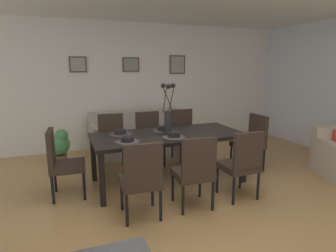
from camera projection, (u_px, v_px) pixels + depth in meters
ground_plane at (191, 214)px, 3.36m from camera, size 9.00×9.00×0.00m
back_wall_panel at (126, 86)px, 6.06m from camera, size 9.00×0.10×2.60m
dining_table at (168, 138)px, 4.20m from camera, size 2.20×0.99×0.74m
dining_chair_near_left at (141, 177)px, 3.17m from camera, size 0.47×0.47×0.92m
dining_chair_near_right at (112, 139)px, 4.80m from camera, size 0.46×0.46×0.92m
dining_chair_far_left at (195, 169)px, 3.41m from camera, size 0.47×0.47×0.92m
dining_chair_far_right at (149, 136)px, 5.04m from camera, size 0.45×0.45×0.92m
dining_chair_mid_left at (242, 162)px, 3.67m from camera, size 0.45×0.45×0.92m
dining_chair_mid_right at (184, 132)px, 5.31m from camera, size 0.45×0.45×0.92m
dining_chair_head_west at (61, 160)px, 3.72m from camera, size 0.47×0.47×0.92m
dining_chair_head_east at (252, 139)px, 4.77m from camera, size 0.45×0.45×0.92m
centerpiece_vase at (168, 115)px, 4.13m from camera, size 0.21×0.23×0.73m
placemat_near_left at (127, 142)px, 3.75m from camera, size 0.32×0.32×0.01m
bowl_near_left at (127, 139)px, 3.74m from camera, size 0.17×0.17×0.07m
placemat_near_right at (120, 134)px, 4.15m from camera, size 0.32×0.32×0.01m
bowl_near_right at (120, 132)px, 4.15m from camera, size 0.17×0.17×0.07m
placemat_far_left at (174, 137)px, 3.98m from camera, size 0.32×0.32×0.01m
bowl_far_left at (174, 134)px, 3.97m from camera, size 0.17×0.17×0.07m
placemat_far_right at (163, 130)px, 4.39m from camera, size 0.32×0.32×0.01m
bowl_far_right at (163, 128)px, 4.38m from camera, size 0.17×0.17×0.07m
sofa at (139, 138)px, 5.81m from camera, size 1.92×0.84×0.80m
framed_picture_left at (78, 64)px, 5.57m from camera, size 0.33×0.03×0.31m
framed_picture_center at (131, 65)px, 5.94m from camera, size 0.35×0.03×0.30m
framed_picture_right at (177, 65)px, 6.31m from camera, size 0.36×0.03×0.40m
potted_plant at (60, 146)px, 4.86m from camera, size 0.36×0.36×0.67m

